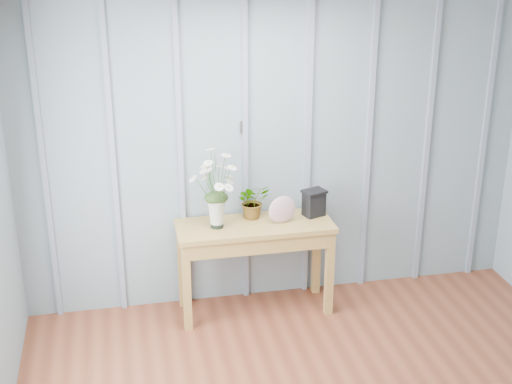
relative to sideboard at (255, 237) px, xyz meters
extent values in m
cube|color=#8197A1|center=(0.23, 0.25, 0.61)|extent=(4.00, 0.01, 2.50)
cube|color=white|center=(0.23, -1.99, 1.86)|extent=(4.00, 4.50, 0.01)
cube|color=#A9AAAE|center=(-0.05, 0.24, 0.81)|extent=(0.03, 0.01, 0.10)
cube|color=#7F8DA2|center=(-1.52, 0.24, 0.61)|extent=(0.04, 0.03, 2.50)
cube|color=#7F8DA2|center=(-1.02, 0.24, 0.61)|extent=(0.04, 0.03, 2.50)
cube|color=#7F8DA2|center=(-0.52, 0.24, 0.61)|extent=(0.04, 0.03, 2.50)
cube|color=#7F8DA2|center=(-0.02, 0.24, 0.61)|extent=(0.04, 0.03, 2.50)
cube|color=#7F8DA2|center=(0.48, 0.24, 0.61)|extent=(0.04, 0.03, 2.50)
cube|color=#7F8DA2|center=(0.98, 0.24, 0.61)|extent=(0.04, 0.03, 2.50)
cube|color=#7F8DA2|center=(1.48, 0.24, 0.61)|extent=(0.04, 0.03, 2.50)
cube|color=#7F8DA2|center=(1.98, 0.24, 0.61)|extent=(0.04, 0.03, 2.50)
cube|color=#A6823D|center=(0.00, 0.00, 0.09)|extent=(1.20, 0.45, 0.04)
cube|color=#A6823D|center=(0.00, 0.00, 0.01)|extent=(1.13, 0.42, 0.12)
cube|color=#A6823D|center=(-0.56, -0.18, -0.28)|extent=(0.06, 0.06, 0.71)
cube|color=#A6823D|center=(0.55, -0.18, -0.28)|extent=(0.06, 0.06, 0.71)
cube|color=#A6823D|center=(-0.56, 0.18, -0.28)|extent=(0.06, 0.06, 0.71)
cube|color=#A6823D|center=(0.55, 0.18, -0.28)|extent=(0.06, 0.06, 0.71)
cylinder|color=black|center=(-0.29, 0.00, 0.15)|extent=(0.10, 0.10, 0.06)
cone|color=beige|center=(-0.29, 0.00, 0.24)|extent=(0.17, 0.17, 0.23)
ellipsoid|color=#223B16|center=(-0.29, 0.00, 0.35)|extent=(0.18, 0.15, 0.09)
imported|color=#223B16|center=(0.01, 0.13, 0.25)|extent=(0.29, 0.26, 0.28)
ellipsoid|color=#914A68|center=(0.21, -0.02, 0.22)|extent=(0.22, 0.09, 0.22)
cube|color=black|center=(0.49, 0.06, 0.21)|extent=(0.18, 0.16, 0.19)
cube|color=black|center=(0.49, 0.06, 0.32)|extent=(0.21, 0.18, 0.02)
camera|label=1|loc=(-0.99, -4.88, 2.33)|focal=50.00mm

